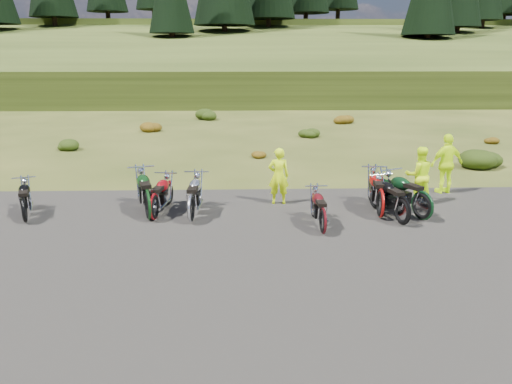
{
  "coord_description": "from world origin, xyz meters",
  "views": [
    {
      "loc": [
        -1.11,
        -11.66,
        4.3
      ],
      "look_at": [
        -0.72,
        0.51,
        0.91
      ],
      "focal_mm": 35.0,
      "sensor_mm": 36.0,
      "label": 1
    }
  ],
  "objects_px": {
    "motorcycle_7": "(421,221)",
    "person_middle": "(279,177)",
    "motorcycle_3": "(192,223)",
    "motorcycle_0": "(26,223)"
  },
  "relations": [
    {
      "from": "motorcycle_3",
      "to": "motorcycle_7",
      "type": "relative_size",
      "value": 0.96
    },
    {
      "from": "motorcycle_0",
      "to": "person_middle",
      "type": "xyz_separation_m",
      "value": [
        6.75,
        1.49,
        0.83
      ]
    },
    {
      "from": "motorcycle_7",
      "to": "person_middle",
      "type": "height_order",
      "value": "person_middle"
    },
    {
      "from": "motorcycle_7",
      "to": "motorcycle_3",
      "type": "bearing_deg",
      "value": 65.15
    },
    {
      "from": "motorcycle_7",
      "to": "motorcycle_0",
      "type": "bearing_deg",
      "value": 64.53
    },
    {
      "from": "motorcycle_3",
      "to": "person_middle",
      "type": "xyz_separation_m",
      "value": [
        2.41,
        1.61,
        0.83
      ]
    },
    {
      "from": "motorcycle_3",
      "to": "person_middle",
      "type": "distance_m",
      "value": 3.01
    },
    {
      "from": "motorcycle_3",
      "to": "motorcycle_7",
      "type": "distance_m",
      "value": 6.1
    },
    {
      "from": "motorcycle_0",
      "to": "motorcycle_3",
      "type": "bearing_deg",
      "value": -110.85
    },
    {
      "from": "motorcycle_0",
      "to": "motorcycle_3",
      "type": "height_order",
      "value": "motorcycle_3"
    }
  ]
}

